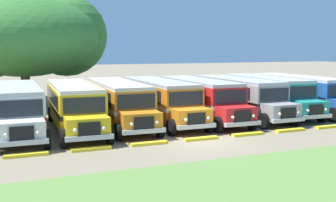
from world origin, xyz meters
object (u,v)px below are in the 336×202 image
(parked_bus_slot_6, at_px, (238,95))
(parked_bus_slot_5, at_px, (200,97))
(parked_bus_slot_1, at_px, (18,106))
(parked_bus_slot_3, at_px, (118,101))
(broad_shade_tree, at_px, (28,37))
(parked_bus_slot_2, at_px, (74,104))
(parked_bus_slot_4, at_px, (160,98))
(parked_bus_slot_8, at_px, (300,92))
(parked_bus_slot_7, at_px, (267,93))

(parked_bus_slot_6, bearing_deg, parked_bus_slot_5, -90.52)
(parked_bus_slot_1, xyz_separation_m, parked_bus_slot_5, (12.24, 0.22, 0.00))
(parked_bus_slot_3, xyz_separation_m, parked_bus_slot_5, (5.97, -0.14, 0.00))
(broad_shade_tree, bearing_deg, parked_bus_slot_3, -69.94)
(parked_bus_slot_1, relative_size, parked_bus_slot_6, 1.00)
(parked_bus_slot_2, relative_size, parked_bus_slot_4, 1.00)
(parked_bus_slot_6, bearing_deg, broad_shade_tree, -133.83)
(parked_bus_slot_2, height_order, parked_bus_slot_8, same)
(parked_bus_slot_4, xyz_separation_m, broad_shade_tree, (-7.77, 12.82, 4.50))
(parked_bus_slot_1, distance_m, broad_shade_tree, 14.17)
(parked_bus_slot_2, distance_m, parked_bus_slot_6, 12.16)
(broad_shade_tree, bearing_deg, parked_bus_slot_1, -96.54)
(parked_bus_slot_1, relative_size, parked_bus_slot_4, 1.00)
(parked_bus_slot_1, height_order, broad_shade_tree, broad_shade_tree)
(parked_bus_slot_4, distance_m, broad_shade_tree, 15.66)
(parked_bus_slot_7, bearing_deg, parked_bus_slot_2, -84.43)
(parked_bus_slot_1, xyz_separation_m, parked_bus_slot_2, (3.29, -0.14, 0.00))
(parked_bus_slot_2, distance_m, parked_bus_slot_7, 15.04)
(parked_bus_slot_8, bearing_deg, broad_shade_tree, -122.63)
(parked_bus_slot_1, bearing_deg, broad_shade_tree, 174.03)
(parked_bus_slot_8, bearing_deg, parked_bus_slot_6, -87.62)
(parked_bus_slot_2, relative_size, parked_bus_slot_8, 1.00)
(parked_bus_slot_2, distance_m, parked_bus_slot_4, 6.05)
(parked_bus_slot_4, relative_size, parked_bus_slot_7, 1.00)
(parked_bus_slot_5, bearing_deg, broad_shade_tree, -140.28)
(parked_bus_slot_5, distance_m, broad_shade_tree, 17.53)
(parked_bus_slot_2, distance_m, parked_bus_slot_5, 8.96)
(parked_bus_slot_6, distance_m, parked_bus_slot_7, 2.90)
(parked_bus_slot_1, height_order, parked_bus_slot_6, same)
(parked_bus_slot_5, xyz_separation_m, parked_bus_slot_6, (3.20, -0.00, 0.00))
(parked_bus_slot_4, bearing_deg, parked_bus_slot_5, 83.97)
(parked_bus_slot_1, bearing_deg, parked_bus_slot_5, 91.62)
(parked_bus_slot_7, bearing_deg, parked_bus_slot_8, 88.81)
(parked_bus_slot_1, distance_m, parked_bus_slot_8, 21.36)
(parked_bus_slot_3, height_order, parked_bus_slot_4, same)
(parked_bus_slot_6, relative_size, parked_bus_slot_8, 1.00)
(parked_bus_slot_2, xyz_separation_m, parked_bus_slot_4, (6.02, 0.66, 0.00))
(parked_bus_slot_4, height_order, parked_bus_slot_5, same)
(parked_bus_slot_8, bearing_deg, parked_bus_slot_7, -93.36)
(parked_bus_slot_7, bearing_deg, broad_shade_tree, -124.50)
(parked_bus_slot_1, distance_m, parked_bus_slot_4, 9.32)
(parked_bus_slot_6, relative_size, broad_shade_tree, 0.76)
(parked_bus_slot_6, bearing_deg, parked_bus_slot_7, 97.42)
(parked_bus_slot_1, bearing_deg, parked_bus_slot_3, 93.90)
(parked_bus_slot_8, height_order, broad_shade_tree, broad_shade_tree)
(parked_bus_slot_3, bearing_deg, parked_bus_slot_7, 92.78)
(parked_bus_slot_6, height_order, parked_bus_slot_8, same)
(parked_bus_slot_2, bearing_deg, parked_bus_slot_1, -90.41)
(parked_bus_slot_4, bearing_deg, parked_bus_slot_2, -83.85)
(parked_bus_slot_6, height_order, broad_shade_tree, broad_shade_tree)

